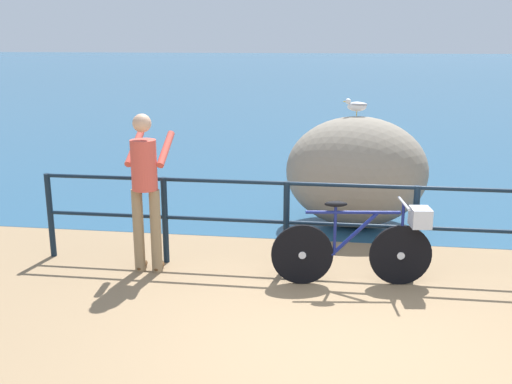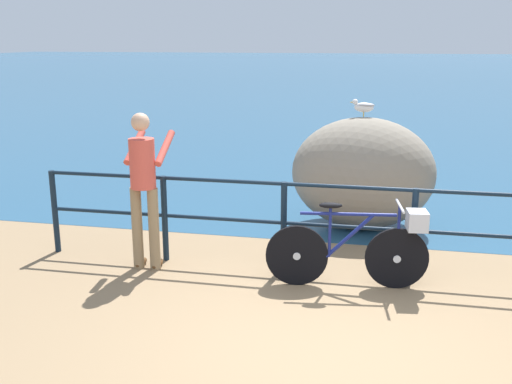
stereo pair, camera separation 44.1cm
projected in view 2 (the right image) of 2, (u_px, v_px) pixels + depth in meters
The scene contains 7 objects.
ground_plane at pixel (373, 103), 24.03m from camera, with size 120.00×120.00×0.10m, color #846B4C.
sea_surface at pixel (378, 68), 50.19m from camera, with size 120.00×90.00×0.01m, color navy.
promenade_railing at pixel (347, 219), 6.47m from camera, with size 7.11×0.07×1.02m.
bicycle at pixel (361, 245), 6.17m from camera, with size 1.69×0.48×0.92m.
person_at_railing at pixel (144, 184), 6.56m from camera, with size 0.44×0.64×1.78m.
breakwater_boulder_main at pixel (363, 173), 8.09m from camera, with size 1.94×1.43×1.52m.
seagull at pixel (364, 106), 7.96m from camera, with size 0.34×0.12×0.23m.
Camera 2 is at (0.28, -4.62, 2.57)m, focal length 41.63 mm.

